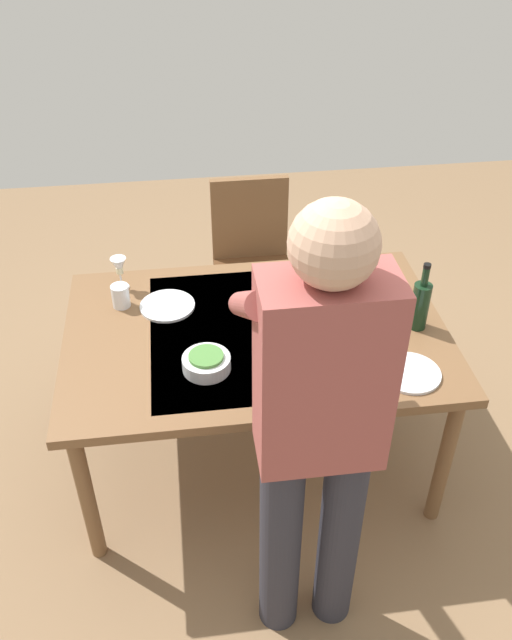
# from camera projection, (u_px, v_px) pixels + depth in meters

# --- Properties ---
(ground_plane) EXTENTS (6.00, 6.00, 0.00)m
(ground_plane) POSITION_uv_depth(u_px,v_px,m) (256.00, 452.00, 3.10)
(ground_plane) COLOR #846647
(dining_table) EXTENTS (1.53, 1.01, 0.73)m
(dining_table) POSITION_uv_depth(u_px,v_px,m) (256.00, 343.00, 2.70)
(dining_table) COLOR brown
(dining_table) RESTS_ON ground_plane
(chair_near) EXTENTS (0.40, 0.40, 0.91)m
(chair_near) POSITION_uv_depth(u_px,v_px,m) (252.00, 255.00, 3.49)
(chair_near) COLOR #523019
(chair_near) RESTS_ON ground_plane
(person_server) EXTENTS (0.42, 0.61, 1.69)m
(person_server) POSITION_uv_depth(u_px,v_px,m) (318.00, 425.00, 1.92)
(person_server) COLOR #2D2D38
(person_server) RESTS_ON ground_plane
(wine_bottle) EXTENTS (0.07, 0.07, 0.30)m
(wine_bottle) POSITION_uv_depth(u_px,v_px,m) (420.00, 304.00, 2.61)
(wine_bottle) COLOR black
(wine_bottle) RESTS_ON dining_table
(wine_glass_left) EXTENTS (0.07, 0.07, 0.15)m
(wine_glass_left) POSITION_uv_depth(u_px,v_px,m) (119.00, 268.00, 2.84)
(wine_glass_left) COLOR white
(wine_glass_left) RESTS_ON dining_table
(wine_glass_right) EXTENTS (0.07, 0.07, 0.15)m
(wine_glass_right) POSITION_uv_depth(u_px,v_px,m) (273.00, 365.00, 2.33)
(wine_glass_right) COLOR white
(wine_glass_right) RESTS_ON dining_table
(water_cup_near_left) EXTENTS (0.07, 0.07, 0.10)m
(water_cup_near_left) POSITION_uv_depth(u_px,v_px,m) (121.00, 296.00, 2.76)
(water_cup_near_left) COLOR silver
(water_cup_near_left) RESTS_ON dining_table
(water_cup_near_right) EXTENTS (0.06, 0.06, 0.09)m
(water_cup_near_right) POSITION_uv_depth(u_px,v_px,m) (368.00, 255.00, 3.04)
(water_cup_near_right) COLOR silver
(water_cup_near_right) RESTS_ON dining_table
(serving_bowl_pasta) EXTENTS (0.30, 0.30, 0.07)m
(serving_bowl_pasta) POSITION_uv_depth(u_px,v_px,m) (344.00, 317.00, 2.67)
(serving_bowl_pasta) COLOR silver
(serving_bowl_pasta) RESTS_ON dining_table
(side_bowl_salad) EXTENTS (0.18, 0.18, 0.07)m
(side_bowl_salad) POSITION_uv_depth(u_px,v_px,m) (206.00, 362.00, 2.45)
(side_bowl_salad) COLOR silver
(side_bowl_salad) RESTS_ON dining_table
(dinner_plate_near) EXTENTS (0.23, 0.23, 0.01)m
(dinner_plate_near) POSITION_uv_depth(u_px,v_px,m) (167.00, 306.00, 2.78)
(dinner_plate_near) COLOR silver
(dinner_plate_near) RESTS_ON dining_table
(dinner_plate_far) EXTENTS (0.23, 0.23, 0.01)m
(dinner_plate_far) POSITION_uv_depth(u_px,v_px,m) (410.00, 373.00, 2.45)
(dinner_plate_far) COLOR silver
(dinner_plate_far) RESTS_ON dining_table
(table_knife) EXTENTS (0.06, 0.20, 0.00)m
(table_knife) POSITION_uv_depth(u_px,v_px,m) (274.00, 334.00, 2.64)
(table_knife) COLOR silver
(table_knife) RESTS_ON dining_table
(table_fork) EXTENTS (0.03, 0.18, 0.00)m
(table_fork) POSITION_uv_depth(u_px,v_px,m) (304.00, 282.00, 2.93)
(table_fork) COLOR silver
(table_fork) RESTS_ON dining_table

